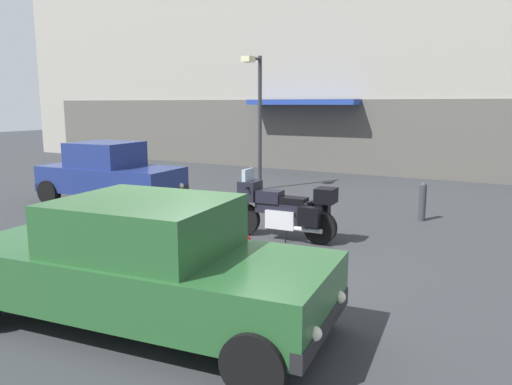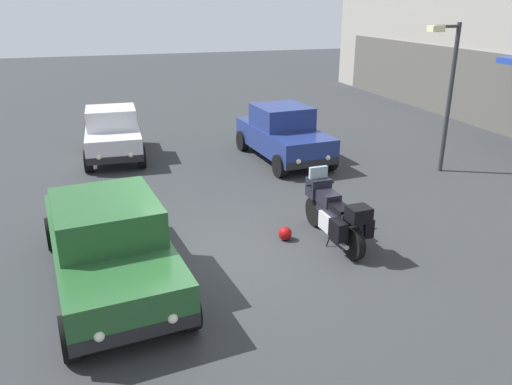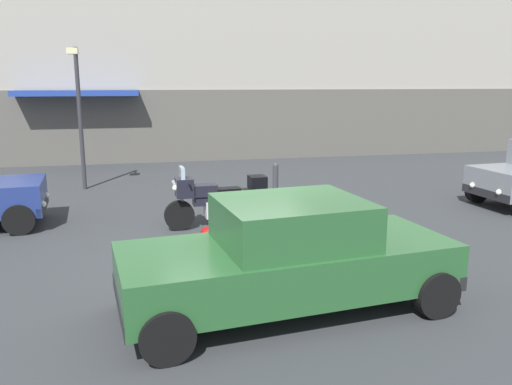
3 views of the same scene
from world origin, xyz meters
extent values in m
plane|color=#2D3033|center=(0.00, 0.00, 0.00)|extent=(80.00, 80.00, 0.00)
cube|color=gray|center=(0.00, 13.37, 5.71)|extent=(39.09, 2.40, 11.42)
cube|color=#514E48|center=(0.00, 12.15, 1.40)|extent=(35.18, 0.12, 2.80)
cube|color=navy|center=(-3.73, 11.72, 2.70)|extent=(4.40, 1.10, 0.20)
cylinder|color=black|center=(-0.81, 2.37, 0.32)|extent=(0.65, 0.17, 0.64)
cylinder|color=black|center=(0.81, 2.45, 0.32)|extent=(0.65, 0.17, 0.64)
cylinder|color=#B7B7BC|center=(-0.79, 2.37, 0.75)|extent=(0.33, 0.09, 0.68)
cube|color=#B7B7BC|center=(0.04, 2.41, 0.42)|extent=(0.62, 0.43, 0.36)
cube|color=black|center=(0.04, 2.41, 0.66)|extent=(1.11, 0.33, 0.28)
cube|color=black|center=(-0.26, 2.39, 0.84)|extent=(0.54, 0.37, 0.24)
cube|color=black|center=(0.24, 2.42, 0.80)|extent=(0.57, 0.33, 0.12)
cube|color=black|center=(-0.69, 2.37, 0.92)|extent=(0.38, 0.46, 0.40)
cube|color=#8C9EAD|center=(-0.73, 2.37, 1.22)|extent=(0.10, 0.40, 0.28)
sphere|color=#EAEACC|center=(-0.87, 2.36, 0.92)|extent=(0.14, 0.14, 0.14)
cylinder|color=black|center=(-0.61, 2.38, 1.02)|extent=(0.07, 0.62, 0.04)
cylinder|color=#B7B7BC|center=(0.65, 2.24, 0.30)|extent=(0.55, 0.12, 0.09)
cube|color=black|center=(0.70, 2.16, 0.58)|extent=(0.41, 0.22, 0.36)
cube|color=black|center=(0.68, 2.72, 0.58)|extent=(0.41, 0.22, 0.36)
cube|color=black|center=(0.91, 2.45, 0.95)|extent=(0.38, 0.42, 0.28)
cylinder|color=black|center=(0.20, 2.24, 0.15)|extent=(0.03, 0.13, 0.29)
sphere|color=#990C0C|center=(-0.32, 1.50, 0.14)|extent=(0.28, 0.28, 0.28)
cube|color=navy|center=(-5.57, 3.42, 0.66)|extent=(3.92, 1.95, 0.68)
cube|color=navy|center=(-5.72, 3.41, 1.32)|extent=(1.72, 1.63, 0.64)
cube|color=#8C9EAD|center=(-4.97, 3.47, 1.32)|extent=(0.17, 1.39, 0.54)
cube|color=#8C9EAD|center=(-6.47, 3.34, 1.32)|extent=(0.17, 1.39, 0.51)
cube|color=black|center=(-3.73, 3.57, 0.42)|extent=(0.25, 1.64, 0.20)
cube|color=black|center=(-7.41, 3.27, 0.42)|extent=(0.25, 1.64, 0.20)
cylinder|color=black|center=(-4.19, 4.31, 0.32)|extent=(0.66, 0.27, 0.64)
cylinder|color=black|center=(-4.06, 2.76, 0.32)|extent=(0.66, 0.27, 0.64)
cylinder|color=black|center=(-7.08, 4.08, 0.32)|extent=(0.66, 0.27, 0.64)
cylinder|color=black|center=(-6.95, 2.52, 0.32)|extent=(0.66, 0.27, 0.64)
sphere|color=silver|center=(-3.71, 4.02, 0.54)|extent=(0.14, 0.14, 0.14)
sphere|color=silver|center=(-3.64, 3.12, 0.54)|extent=(0.14, 0.14, 0.14)
cube|color=#235128|center=(0.34, -1.94, 0.64)|extent=(4.67, 2.25, 0.64)
cube|color=#235128|center=(0.39, -1.93, 1.26)|extent=(2.07, 1.82, 0.60)
cube|color=#8C9EAD|center=(1.28, -1.83, 1.26)|extent=(0.23, 1.49, 0.51)
cube|color=#8C9EAD|center=(-0.51, -2.03, 1.26)|extent=(0.23, 1.49, 0.48)
cube|color=black|center=(2.52, -1.69, 0.42)|extent=(0.32, 1.76, 0.20)
cube|color=black|center=(-1.85, -2.18, 0.42)|extent=(0.32, 1.76, 0.20)
cylinder|color=black|center=(2.03, -0.90, 0.32)|extent=(0.66, 0.29, 0.64)
cylinder|color=black|center=(2.22, -2.57, 0.32)|extent=(0.66, 0.29, 0.64)
cylinder|color=black|center=(-1.54, -1.30, 0.32)|extent=(0.66, 0.29, 0.64)
sphere|color=silver|center=(2.52, -1.20, 0.54)|extent=(0.14, 0.14, 0.14)
sphere|color=silver|center=(2.63, -2.17, 0.54)|extent=(0.14, 0.14, 0.14)
cylinder|color=#2D2D33|center=(-3.21, 7.34, 2.03)|extent=(0.12, 0.12, 4.05)
cylinder|color=#2D2D33|center=(-3.21, 6.99, 3.95)|extent=(0.08, 0.70, 0.08)
cube|color=beige|center=(-3.21, 6.64, 3.90)|extent=(0.28, 0.36, 0.16)
cylinder|color=#333338|center=(2.10, 5.41, 0.41)|extent=(0.16, 0.16, 0.81)
sphere|color=#333338|center=(2.10, 5.41, 0.81)|extent=(0.16, 0.16, 0.16)
camera|label=1|loc=(4.29, -6.23, 2.64)|focal=35.21mm
camera|label=2|loc=(8.42, -1.88, 4.58)|focal=35.65mm
camera|label=3|loc=(-1.54, -8.33, 3.09)|focal=36.18mm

